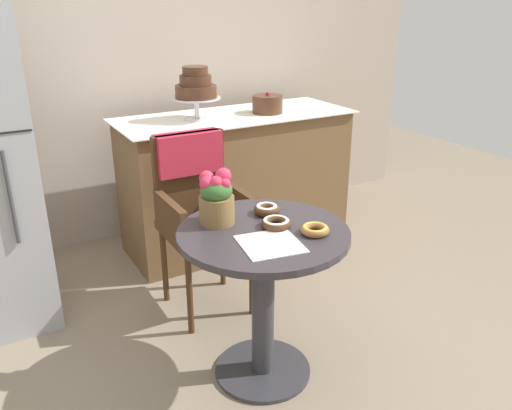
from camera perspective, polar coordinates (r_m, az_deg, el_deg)
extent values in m
plane|color=gray|center=(2.54, 0.73, -17.71)|extent=(8.00, 8.00, 0.00)
cube|color=#B2A393|center=(3.68, -14.54, 17.06)|extent=(4.80, 0.10, 2.70)
cylinder|color=#332D33|center=(2.16, 0.81, -3.14)|extent=(0.72, 0.72, 0.03)
cylinder|color=#333338|center=(2.33, 0.77, -11.17)|extent=(0.10, 0.10, 0.69)
cylinder|color=#333338|center=(2.53, 0.73, -17.53)|extent=(0.44, 0.44, 0.02)
cube|color=#472D19|center=(2.77, -5.53, -2.69)|extent=(0.42, 0.42, 0.04)
cube|color=#472D19|center=(2.84, -7.31, 3.34)|extent=(0.40, 0.04, 0.46)
cube|color=#472D19|center=(2.66, -9.35, -1.32)|extent=(0.04, 0.38, 0.18)
cube|color=#472D19|center=(2.80, -2.07, 0.18)|extent=(0.04, 0.38, 0.18)
cube|color=#B22338|center=(2.80, -7.42, 5.67)|extent=(0.36, 0.11, 0.22)
cylinder|color=#472D19|center=(2.67, -7.28, -9.70)|extent=(0.03, 0.03, 0.45)
cylinder|color=#472D19|center=(2.81, -0.43, -7.87)|extent=(0.03, 0.03, 0.45)
cylinder|color=#472D19|center=(2.97, -9.99, -6.46)|extent=(0.03, 0.03, 0.45)
cylinder|color=#472D19|center=(3.09, -3.70, -4.97)|extent=(0.03, 0.03, 0.45)
cube|color=white|center=(2.03, 1.58, -4.28)|extent=(0.26, 0.27, 0.00)
torus|color=#4C2D19|center=(2.18, 2.15, -1.98)|extent=(0.13, 0.13, 0.04)
torus|color=white|center=(2.17, 2.15, -1.74)|extent=(0.11, 0.11, 0.02)
torus|color=#936033|center=(2.13, 6.47, -2.73)|extent=(0.12, 0.12, 0.03)
torus|color=gold|center=(2.13, 6.48, -2.51)|extent=(0.11, 0.11, 0.02)
torus|color=#4C2D19|center=(2.30, 1.17, -0.51)|extent=(0.12, 0.12, 0.04)
torus|color=white|center=(2.30, 1.18, -0.25)|extent=(0.10, 0.10, 0.02)
cylinder|color=brown|center=(2.20, -4.31, -0.54)|extent=(0.15, 0.15, 0.12)
ellipsoid|color=#38662D|center=(2.17, -4.37, 1.66)|extent=(0.14, 0.14, 0.10)
sphere|color=#D82D4C|center=(2.17, -3.60, 3.21)|extent=(0.07, 0.07, 0.07)
sphere|color=#D82D4C|center=(2.21, -4.08, 2.59)|extent=(0.05, 0.05, 0.05)
sphere|color=#D82D4C|center=(2.19, -5.43, 2.95)|extent=(0.06, 0.06, 0.06)
sphere|color=#D82D4C|center=(2.15, -5.34, 2.31)|extent=(0.07, 0.07, 0.07)
sphere|color=#D82D4C|center=(2.14, -4.37, 2.48)|extent=(0.06, 0.06, 0.06)
sphere|color=#D82D4C|center=(2.14, -3.38, 2.35)|extent=(0.04, 0.04, 0.04)
cube|color=brown|center=(3.56, -2.15, 2.71)|extent=(1.50, 0.56, 0.90)
cube|color=white|center=(3.44, -2.26, 9.75)|extent=(1.56, 0.62, 0.01)
cylinder|color=silver|center=(3.32, -6.45, 9.36)|extent=(0.16, 0.16, 0.01)
cylinder|color=silver|center=(3.31, -6.50, 10.46)|extent=(0.03, 0.03, 0.12)
cylinder|color=silver|center=(3.30, -6.55, 11.55)|extent=(0.30, 0.30, 0.01)
cylinder|color=#4C2D1E|center=(3.29, -6.58, 12.26)|extent=(0.26, 0.25, 0.08)
cylinder|color=#4C2D1E|center=(3.29, -6.56, 11.81)|extent=(0.26, 0.26, 0.01)
cylinder|color=#4C2D1E|center=(3.28, -6.63, 13.43)|extent=(0.19, 0.19, 0.06)
cylinder|color=#4C2D1E|center=(3.28, -6.62, 13.06)|extent=(0.20, 0.20, 0.01)
cylinder|color=#4C2D1E|center=(3.27, -6.68, 14.40)|extent=(0.16, 0.16, 0.05)
cylinder|color=#4C2D1E|center=(3.27, -6.66, 14.09)|extent=(0.16, 0.16, 0.01)
cylinder|color=#4C2D1E|center=(3.49, 1.26, 10.98)|extent=(0.20, 0.20, 0.12)
sphere|color=red|center=(3.48, 1.27, 12.11)|extent=(0.02, 0.02, 0.02)
cylinder|color=#3F3F44|center=(2.62, -25.28, 0.68)|extent=(0.02, 0.02, 0.45)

